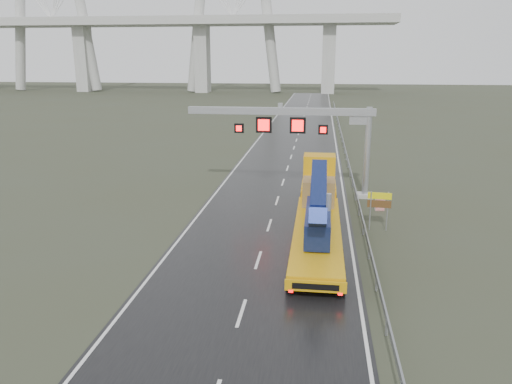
# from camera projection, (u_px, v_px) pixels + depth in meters

# --- Properties ---
(ground) EXTENTS (400.00, 400.00, 0.00)m
(ground) POSITION_uv_depth(u_px,v_px,m) (248.00, 293.00, 23.83)
(ground) COLOR #373A28
(ground) RESTS_ON ground
(road) EXTENTS (11.00, 200.00, 0.02)m
(road) POSITION_uv_depth(u_px,v_px,m) (294.00, 148.00, 62.13)
(road) COLOR black
(road) RESTS_ON ground
(guardrail) EXTENTS (0.20, 140.00, 1.40)m
(guardrail) POSITION_uv_depth(u_px,v_px,m) (348.00, 159.00, 51.62)
(guardrail) COLOR gray
(guardrail) RESTS_ON ground
(sign_gantry) EXTENTS (14.90, 1.20, 7.42)m
(sign_gantry) POSITION_uv_depth(u_px,v_px,m) (307.00, 127.00, 39.34)
(sign_gantry) COLOR #AAABA6
(sign_gantry) RESTS_ON ground
(heavy_haul_truck) EXTENTS (2.82, 18.54, 4.35)m
(heavy_haul_truck) POSITION_uv_depth(u_px,v_px,m) (318.00, 202.00, 32.78)
(heavy_haul_truck) COLOR #C88E0B
(heavy_haul_truck) RESTS_ON ground
(exit_sign_pair) EXTENTS (1.51, 0.19, 2.58)m
(exit_sign_pair) POSITION_uv_depth(u_px,v_px,m) (379.00, 203.00, 32.06)
(exit_sign_pair) COLOR #989AA0
(exit_sign_pair) RESTS_ON ground
(striped_barrier) EXTENTS (0.71, 0.45, 1.13)m
(striped_barrier) POSITION_uv_depth(u_px,v_px,m) (380.00, 203.00, 36.66)
(striped_barrier) COLOR red
(striped_barrier) RESTS_ON ground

